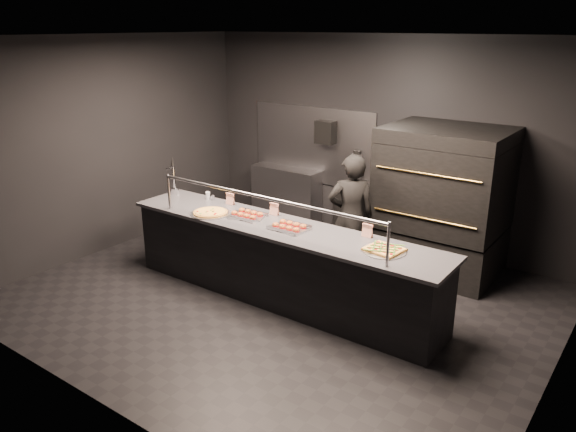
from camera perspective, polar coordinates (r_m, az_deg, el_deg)
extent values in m
plane|color=black|center=(6.82, -0.77, -8.31)|extent=(6.00, 6.00, 0.00)
plane|color=black|center=(6.06, -0.91, 17.79)|extent=(6.00, 6.00, 0.00)
cube|color=black|center=(8.36, 9.54, 7.51)|extent=(6.00, 0.04, 3.00)
cube|color=black|center=(4.62, -19.71, -2.81)|extent=(6.00, 0.04, 3.00)
cube|color=black|center=(8.37, -17.67, 6.89)|extent=(0.04, 5.00, 3.00)
cube|color=black|center=(5.16, 26.99, -1.54)|extent=(0.04, 5.00, 3.00)
cube|color=#99999E|center=(8.97, 2.50, 7.22)|extent=(2.20, 0.02, 1.20)
cube|color=black|center=(6.63, -0.79, -4.93)|extent=(4.00, 0.70, 0.88)
cube|color=#323236|center=(6.45, -0.81, -1.19)|extent=(4.10, 0.78, 0.04)
cylinder|color=#99999E|center=(7.14, -12.00, 2.44)|extent=(0.03, 0.03, 0.45)
cylinder|color=#99999E|center=(5.40, 10.13, -2.84)|extent=(0.03, 0.03, 0.45)
cylinder|color=#99999E|center=(6.09, -2.51, 1.91)|extent=(3.00, 0.04, 0.04)
cube|color=black|center=(7.71, 15.01, -3.19)|extent=(1.50, 1.15, 0.60)
cube|color=black|center=(7.51, 15.39, 1.05)|extent=(1.50, 1.20, 0.55)
cube|color=black|center=(7.37, 15.76, 5.12)|extent=(1.50, 1.20, 0.55)
cube|color=black|center=(7.30, 16.02, 7.94)|extent=(1.50, 1.20, 0.18)
cylinder|color=gold|center=(6.96, 13.55, -0.21)|extent=(1.30, 0.02, 0.02)
cylinder|color=gold|center=(6.81, 13.90, 4.17)|extent=(1.30, 0.02, 0.02)
cube|color=#99999E|center=(9.27, -0.18, 2.21)|extent=(1.20, 0.35, 0.90)
cube|color=black|center=(8.69, 3.87, 8.49)|extent=(0.30, 0.20, 0.35)
cylinder|color=#B2B2B7|center=(8.53, 6.97, 4.76)|extent=(0.14, 0.14, 0.45)
cube|color=black|center=(8.47, 7.03, 6.40)|extent=(0.10, 0.06, 0.06)
cylinder|color=silver|center=(7.83, -11.46, 2.53)|extent=(0.14, 0.14, 0.08)
cylinder|color=silver|center=(7.78, -11.55, 3.77)|extent=(0.05, 0.05, 0.35)
cylinder|color=silver|center=(7.69, -12.05, 4.76)|extent=(0.02, 0.10, 0.02)
cone|color=black|center=(7.72, -11.66, 5.51)|extent=(0.05, 0.05, 0.14)
cylinder|color=silver|center=(6.92, -7.88, 0.26)|extent=(0.48, 0.48, 0.01)
cylinder|color=gold|center=(6.92, -7.89, 0.36)|extent=(0.42, 0.42, 0.02)
cylinder|color=#FFD953|center=(6.91, -7.89, 0.45)|extent=(0.37, 0.37, 0.01)
cube|color=silver|center=(6.77, -4.17, 0.01)|extent=(0.49, 0.43, 0.02)
ellipsoid|color=#BC6328|center=(6.80, -5.47, 0.34)|extent=(0.08, 0.08, 0.05)
ellipsoid|color=#BC6328|center=(6.90, -4.72, 0.64)|extent=(0.08, 0.08, 0.05)
ellipsoid|color=#BC6328|center=(6.74, -4.86, 0.19)|extent=(0.08, 0.08, 0.05)
ellipsoid|color=#BC6328|center=(6.84, -4.12, 0.49)|extent=(0.08, 0.08, 0.05)
ellipsoid|color=#BC6328|center=(6.68, -4.25, 0.04)|extent=(0.08, 0.08, 0.05)
ellipsoid|color=#BC6328|center=(6.78, -3.50, 0.34)|extent=(0.08, 0.08, 0.05)
ellipsoid|color=#BC6328|center=(6.63, -3.62, -0.12)|extent=(0.08, 0.08, 0.05)
ellipsoid|color=#BC6328|center=(6.73, -2.88, 0.19)|extent=(0.08, 0.08, 0.05)
cube|color=silver|center=(6.36, 0.14, -1.22)|extent=(0.46, 0.37, 0.02)
ellipsoid|color=#BC6328|center=(6.37, -1.27, -0.87)|extent=(0.08, 0.08, 0.05)
ellipsoid|color=#BC6328|center=(6.48, -0.53, -0.53)|extent=(0.08, 0.08, 0.05)
ellipsoid|color=#BC6328|center=(6.32, -0.58, -1.04)|extent=(0.08, 0.08, 0.05)
ellipsoid|color=#BC6328|center=(6.43, 0.16, -0.70)|extent=(0.08, 0.08, 0.05)
ellipsoid|color=#BC6328|center=(6.27, 0.12, -1.22)|extent=(0.08, 0.08, 0.05)
ellipsoid|color=#BC6328|center=(6.37, 0.85, -0.87)|extent=(0.08, 0.08, 0.05)
ellipsoid|color=#BC6328|center=(6.22, 0.84, -1.39)|extent=(0.08, 0.08, 0.05)
ellipsoid|color=#BC6328|center=(6.32, 1.56, -1.04)|extent=(0.08, 0.08, 0.05)
cylinder|color=silver|center=(5.82, 9.74, -3.52)|extent=(0.45, 0.45, 0.01)
cube|color=gold|center=(5.81, 9.75, -3.37)|extent=(0.40, 0.37, 0.02)
cube|color=#FFD953|center=(5.81, 9.76, -3.26)|extent=(0.38, 0.35, 0.01)
cube|color=#467D28|center=(5.81, 9.76, -3.18)|extent=(0.36, 0.32, 0.01)
cylinder|color=silver|center=(7.50, -8.14, 2.07)|extent=(0.06, 0.06, 0.10)
cylinder|color=silver|center=(7.44, -7.60, 1.88)|extent=(0.04, 0.04, 0.08)
cube|color=white|center=(7.24, -5.90, 1.75)|extent=(0.12, 0.04, 0.15)
cube|color=white|center=(6.80, -1.42, 0.73)|extent=(0.12, 0.04, 0.15)
cube|color=white|center=(6.16, 8.07, -1.46)|extent=(0.12, 0.04, 0.15)
cylinder|color=black|center=(8.57, 6.15, 0.29)|extent=(0.47, 0.47, 0.79)
imported|color=black|center=(7.15, 6.38, -0.06)|extent=(0.70, 0.68, 1.62)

